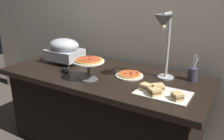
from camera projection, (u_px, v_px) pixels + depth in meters
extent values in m
cube|color=beige|center=(130.00, 19.00, 2.43)|extent=(4.40, 0.04, 2.40)
cube|color=black|center=(104.00, 76.00, 2.18)|extent=(1.90, 0.84, 0.05)
cube|color=black|center=(104.00, 112.00, 2.30)|extent=(1.75, 0.74, 0.71)
cylinder|color=#B7BABF|center=(48.00, 62.00, 2.46)|extent=(0.01, 0.01, 0.04)
cylinder|color=#B7BABF|center=(68.00, 66.00, 2.32)|extent=(0.01, 0.01, 0.04)
cylinder|color=#B7BABF|center=(62.00, 57.00, 2.63)|extent=(0.01, 0.01, 0.04)
cylinder|color=#B7BABF|center=(82.00, 60.00, 2.50)|extent=(0.01, 0.01, 0.04)
cube|color=#B7BABF|center=(65.00, 54.00, 2.45)|extent=(0.35, 0.27, 0.10)
ellipsoid|color=#B7BABF|center=(64.00, 45.00, 2.42)|extent=(0.33, 0.26, 0.14)
cylinder|color=#B7BABF|center=(165.00, 77.00, 2.07)|extent=(0.14, 0.14, 0.01)
cylinder|color=#B7BABF|center=(168.00, 46.00, 1.98)|extent=(0.02, 0.02, 0.55)
cylinder|color=#B7BABF|center=(167.00, 13.00, 1.82)|extent=(0.02, 0.16, 0.02)
cone|color=#595B60|center=(163.00, 21.00, 1.77)|extent=(0.15, 0.15, 0.10)
sphere|color=#F9EAB2|center=(163.00, 26.00, 1.79)|extent=(0.04, 0.04, 0.04)
cylinder|color=white|center=(129.00, 76.00, 2.10)|extent=(0.25, 0.25, 0.01)
cylinder|color=gold|center=(129.00, 74.00, 2.10)|extent=(0.21, 0.21, 0.01)
cylinder|color=#C65628|center=(129.00, 73.00, 2.10)|extent=(0.18, 0.18, 0.00)
cylinder|color=maroon|center=(125.00, 73.00, 2.09)|extent=(0.02, 0.02, 0.00)
cylinder|color=maroon|center=(131.00, 73.00, 2.09)|extent=(0.02, 0.02, 0.00)
cylinder|color=maroon|center=(131.00, 72.00, 2.12)|extent=(0.02, 0.02, 0.00)
cylinder|color=maroon|center=(137.00, 73.00, 2.10)|extent=(0.02, 0.02, 0.00)
cylinder|color=maroon|center=(131.00, 75.00, 2.06)|extent=(0.02, 0.02, 0.00)
cylinder|color=#595B60|center=(89.00, 71.00, 2.00)|extent=(0.02, 0.02, 0.16)
cylinder|color=#595B60|center=(89.00, 79.00, 2.03)|extent=(0.15, 0.15, 0.01)
cylinder|color=white|center=(89.00, 61.00, 1.97)|extent=(0.27, 0.27, 0.01)
cylinder|color=gold|center=(89.00, 60.00, 1.97)|extent=(0.23, 0.23, 0.01)
cylinder|color=#B74723|center=(89.00, 59.00, 1.97)|extent=(0.20, 0.20, 0.00)
cylinder|color=maroon|center=(90.00, 57.00, 2.02)|extent=(0.02, 0.02, 0.00)
cylinder|color=maroon|center=(89.00, 59.00, 1.95)|extent=(0.02, 0.02, 0.00)
cylinder|color=maroon|center=(83.00, 61.00, 1.92)|extent=(0.02, 0.02, 0.00)
cylinder|color=maroon|center=(90.00, 59.00, 1.96)|extent=(0.02, 0.02, 0.00)
cube|color=white|center=(163.00, 93.00, 1.75)|extent=(0.40, 0.25, 0.01)
cube|color=tan|center=(158.00, 89.00, 1.78)|extent=(0.11, 0.11, 0.02)
cube|color=brown|center=(158.00, 87.00, 1.78)|extent=(0.11, 0.11, 0.01)
cube|color=tan|center=(158.00, 85.00, 1.77)|extent=(0.11, 0.11, 0.02)
cube|color=tan|center=(177.00, 98.00, 1.64)|extent=(0.10, 0.10, 0.02)
cube|color=brown|center=(177.00, 96.00, 1.63)|extent=(0.10, 0.10, 0.01)
cube|color=tan|center=(178.00, 94.00, 1.63)|extent=(0.10, 0.10, 0.02)
cube|color=tan|center=(146.00, 89.00, 1.79)|extent=(0.09, 0.08, 0.02)
cube|color=brown|center=(146.00, 87.00, 1.79)|extent=(0.09, 0.08, 0.01)
cube|color=tan|center=(146.00, 85.00, 1.78)|extent=(0.09, 0.08, 0.02)
cube|color=tan|center=(155.00, 94.00, 1.71)|extent=(0.10, 0.10, 0.02)
cube|color=brown|center=(155.00, 92.00, 1.70)|extent=(0.10, 0.10, 0.01)
cube|color=tan|center=(155.00, 90.00, 1.70)|extent=(0.10, 0.10, 0.02)
cylinder|color=black|center=(99.00, 61.00, 2.47)|extent=(0.07, 0.07, 0.04)
cylinder|color=gold|center=(99.00, 59.00, 2.47)|extent=(0.05, 0.05, 0.01)
cylinder|color=black|center=(65.00, 70.00, 2.19)|extent=(0.07, 0.07, 0.04)
cylinder|color=gold|center=(65.00, 69.00, 2.19)|extent=(0.05, 0.05, 0.01)
cylinder|color=#383347|center=(193.00, 74.00, 1.99)|extent=(0.08, 0.08, 0.11)
cylinder|color=#B7BABF|center=(195.00, 65.00, 1.98)|extent=(0.02, 0.02, 0.20)
cylinder|color=#B7BABF|center=(192.00, 67.00, 1.97)|extent=(0.01, 0.02, 0.17)
cylinder|color=#B7BABF|center=(195.00, 67.00, 1.98)|extent=(0.04, 0.02, 0.17)
cylinder|color=#B7BABF|center=(193.00, 66.00, 1.95)|extent=(0.01, 0.04, 0.20)
cylinder|color=#B7BABF|center=(194.00, 67.00, 1.96)|extent=(0.03, 0.02, 0.17)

